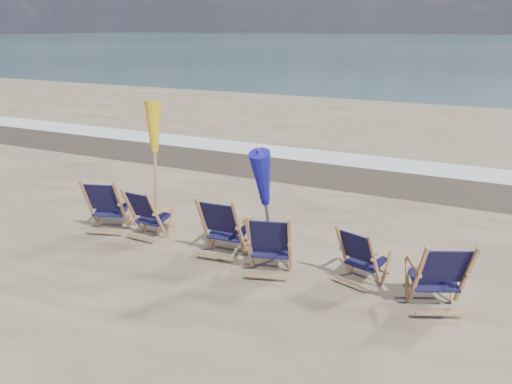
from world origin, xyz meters
TOP-DOWN VIEW (x-y plane):
  - ocean at (0.00, 128.00)m, footprint 400.00×400.00m
  - surf_foam at (0.00, 8.30)m, footprint 200.00×1.40m
  - wet_sand_strip at (0.00, 6.80)m, footprint 200.00×2.60m
  - beach_chair_0 at (-2.25, 1.50)m, footprint 0.86×0.91m
  - beach_chair_1 at (-1.49, 1.46)m, footprint 0.63×0.71m
  - beach_chair_2 at (0.09, 1.40)m, footprint 0.73×0.81m
  - beach_chair_3 at (0.99, 1.21)m, footprint 0.84×0.89m
  - beach_chair_4 at (2.15, 1.37)m, footprint 0.75×0.80m
  - beach_chair_5 at (3.30, 1.27)m, footprint 0.92×0.96m
  - umbrella_yellow at (-1.75, 1.87)m, footprint 0.30×0.30m
  - umbrella_blue at (0.55, 1.41)m, footprint 0.30×0.30m

SIDE VIEW (x-z plane):
  - ocean at x=0.00m, z-range 0.00..0.00m
  - wet_sand_strip at x=0.00m, z-range 0.00..0.00m
  - surf_foam at x=0.00m, z-range 0.00..0.01m
  - beach_chair_4 at x=2.15m, z-range 0.00..0.91m
  - beach_chair_1 at x=-1.49m, z-range 0.00..0.95m
  - beach_chair_3 at x=0.99m, z-range 0.00..1.03m
  - beach_chair_0 at x=-2.25m, z-range 0.00..1.04m
  - beach_chair_5 at x=3.30m, z-range 0.00..1.05m
  - beach_chair_2 at x=0.09m, z-range 0.00..1.06m
  - umbrella_blue at x=0.55m, z-range 0.47..2.42m
  - umbrella_yellow at x=-1.75m, z-range 0.61..2.90m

